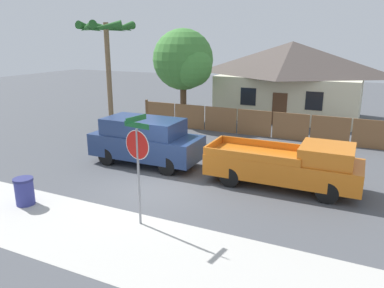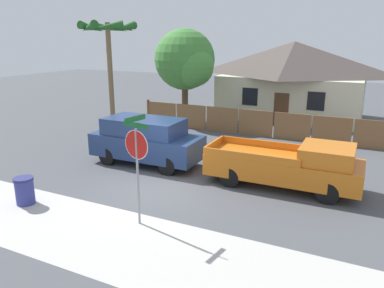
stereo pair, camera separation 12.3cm
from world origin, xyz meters
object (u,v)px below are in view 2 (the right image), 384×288
at_px(stop_sign, 137,152).
at_px(trash_bin, 25,191).
at_px(oak_tree, 187,61).
at_px(red_suv, 146,140).
at_px(house, 293,79).
at_px(palm_tree, 108,37).
at_px(orange_pickup, 289,165).

bearing_deg(stop_sign, trash_bin, -164.30).
distance_m(oak_tree, red_suv, 8.91).
bearing_deg(red_suv, stop_sign, -60.13).
height_order(house, red_suv, house).
bearing_deg(red_suv, oak_tree, 104.39).
distance_m(palm_tree, trash_bin, 11.08).
bearing_deg(oak_tree, trash_bin, -86.40).
relative_size(oak_tree, palm_tree, 0.95).
bearing_deg(house, oak_tree, -140.23).
bearing_deg(palm_tree, trash_bin, -68.92).
relative_size(red_suv, trash_bin, 5.25).
relative_size(oak_tree, red_suv, 1.23).
bearing_deg(orange_pickup, trash_bin, -145.59).
relative_size(palm_tree, stop_sign, 1.91).
xyz_separation_m(stop_sign, trash_bin, (-4.12, -0.50, -1.73)).
bearing_deg(orange_pickup, house, 100.93).
height_order(stop_sign, trash_bin, stop_sign).
relative_size(red_suv, orange_pickup, 0.87).
bearing_deg(trash_bin, palm_tree, 111.08).
xyz_separation_m(oak_tree, orange_pickup, (8.25, -8.17, -3.01)).
relative_size(red_suv, stop_sign, 1.48).
height_order(palm_tree, stop_sign, palm_tree).
height_order(red_suv, orange_pickup, red_suv).
bearing_deg(trash_bin, stop_sign, 6.92).
xyz_separation_m(oak_tree, stop_sign, (4.96, -12.86, -1.67)).
bearing_deg(oak_tree, stop_sign, -68.92).
distance_m(orange_pickup, stop_sign, 5.89).
height_order(house, oak_tree, oak_tree).
distance_m(house, oak_tree, 7.42).
bearing_deg(orange_pickup, palm_tree, 158.88).
relative_size(house, palm_tree, 1.58).
xyz_separation_m(oak_tree, red_suv, (2.19, -8.17, -2.79)).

